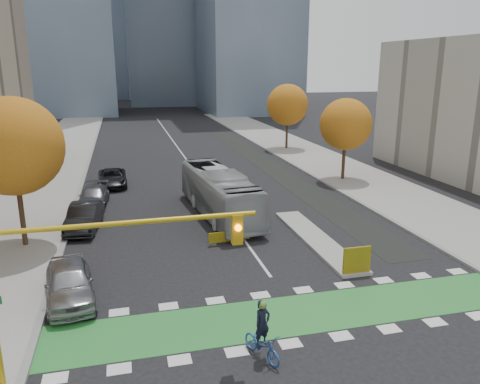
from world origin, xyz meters
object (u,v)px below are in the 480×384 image
traffic_signal_west (78,260)px  parked_car_b (84,217)px  tree_west (13,146)px  cyclist (262,339)px  tree_east_near (346,124)px  parked_car_c (93,197)px  bus (219,193)px  hazard_board (357,260)px  tree_east_far (287,105)px  parked_car_a (69,282)px  parked_car_d (112,178)px

traffic_signal_west → parked_car_b: bearing=94.2°
tree_west → cyclist: (9.77, -12.95, -4.90)m
tree_east_near → parked_car_c: 21.31m
bus → parked_car_c: 9.32m
parked_car_b → tree_west: bearing=-137.0°
tree_west → traffic_signal_west: bearing=-72.0°
hazard_board → cyclist: 8.08m
tree_east_near → tree_east_far: size_ratio=0.92×
parked_car_c → traffic_signal_west: bearing=-83.2°
traffic_signal_west → tree_east_far: bearing=62.1°
cyclist → parked_car_a: (-6.77, 5.95, 0.10)m
tree_east_near → cyclist: 27.32m
tree_east_far → parked_car_a: 39.63m
hazard_board → traffic_signal_west: traffic_signal_west is taller
parked_car_b → parked_car_c: parked_car_b is taller
cyclist → parked_car_c: size_ratio=0.46×
hazard_board → parked_car_d: (-11.48, 20.60, -0.12)m
parked_car_b → parked_car_c: size_ratio=1.02×
tree_west → parked_car_b: size_ratio=1.71×
tree_west → tree_east_far: 35.73m
hazard_board → bus: bus is taller
bus → tree_west: bearing=-171.1°
bus → parked_car_b: bearing=179.6°
tree_west → parked_car_b: tree_west is taller
parked_car_b → cyclist: bearing=-59.2°
tree_east_near → tree_east_far: tree_east_far is taller
bus → tree_east_near: bearing=23.7°
hazard_board → tree_west: tree_west is taller
hazard_board → tree_east_far: (8.50, 33.80, 4.44)m
hazard_board → tree_west: bearing=154.0°
tree_east_far → parked_car_d: bearing=-146.6°
cyclist → traffic_signal_west: bearing=153.5°
bus → parked_car_d: bus is taller
bus → parked_car_a: bus is taller
parked_car_d → tree_east_near: bearing=-9.6°
tree_east_near → cyclist: tree_east_near is taller
traffic_signal_west → bus: bearing=64.2°
cyclist → parked_car_b: size_ratio=0.45×
cyclist → parked_car_b: cyclist is taller
hazard_board → parked_car_c: (-12.71, 15.00, -0.12)m
tree_east_far → cyclist: size_ratio=3.56×
tree_west → parked_car_d: 14.45m
bus → parked_car_a: (-8.57, -10.00, -0.72)m
cyclist → parked_car_c: 21.16m
tree_west → bus: 12.63m
tree_east_near → cyclist: (-14.23, -22.95, -4.15)m
parked_car_a → parked_car_d: bearing=77.8°
traffic_signal_west → bus: 17.40m
tree_east_near → cyclist: size_ratio=3.29×
cyclist → parked_car_d: (-5.25, 25.75, -0.03)m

